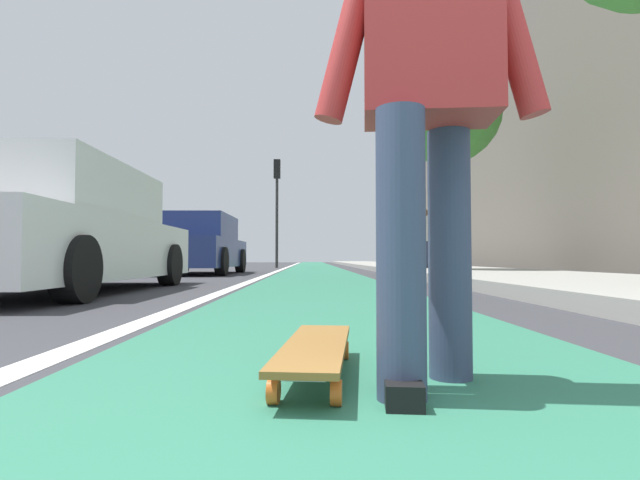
{
  "coord_description": "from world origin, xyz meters",
  "views": [
    {
      "loc": [
        -0.36,
        0.16,
        0.39
      ],
      "look_at": [
        8.02,
        -0.0,
        0.72
      ],
      "focal_mm": 27.18,
      "sensor_mm": 36.0,
      "label": 1
    }
  ],
  "objects_px": {
    "traffic_light": "(277,193)",
    "pedestrian_distant": "(424,236)",
    "street_tree_mid": "(447,111)",
    "skateboard": "(316,349)",
    "parked_car_mid": "(200,246)",
    "parked_car_near": "(63,233)",
    "skater_person": "(428,83)"
  },
  "relations": [
    {
      "from": "skater_person",
      "to": "pedestrian_distant",
      "type": "relative_size",
      "value": 0.97
    },
    {
      "from": "skateboard",
      "to": "street_tree_mid",
      "type": "bearing_deg",
      "value": -18.47
    },
    {
      "from": "parked_car_near",
      "to": "pedestrian_distant",
      "type": "bearing_deg",
      "value": -40.66
    },
    {
      "from": "skateboard",
      "to": "traffic_light",
      "type": "bearing_deg",
      "value": 4.37
    },
    {
      "from": "skater_person",
      "to": "parked_car_near",
      "type": "height_order",
      "value": "skater_person"
    },
    {
      "from": "traffic_light",
      "to": "street_tree_mid",
      "type": "distance_m",
      "value": 10.62
    },
    {
      "from": "street_tree_mid",
      "to": "pedestrian_distant",
      "type": "distance_m",
      "value": 3.19
    },
    {
      "from": "parked_car_mid",
      "to": "street_tree_mid",
      "type": "relative_size",
      "value": 0.86
    },
    {
      "from": "street_tree_mid",
      "to": "pedestrian_distant",
      "type": "xyz_separation_m",
      "value": [
        1.48,
        0.2,
        -2.81
      ]
    },
    {
      "from": "parked_car_near",
      "to": "skater_person",
      "type": "bearing_deg",
      "value": -142.33
    },
    {
      "from": "parked_car_near",
      "to": "street_tree_mid",
      "type": "xyz_separation_m",
      "value": [
        5.29,
        -6.01,
        3.09
      ]
    },
    {
      "from": "skater_person",
      "to": "parked_car_near",
      "type": "distance_m",
      "value": 5.31
    },
    {
      "from": "skater_person",
      "to": "parked_car_mid",
      "type": "xyz_separation_m",
      "value": [
        10.86,
        3.17,
        -0.22
      ]
    },
    {
      "from": "skateboard",
      "to": "street_tree_mid",
      "type": "xyz_separation_m",
      "value": [
        9.33,
        -3.12,
        3.69
      ]
    },
    {
      "from": "street_tree_mid",
      "to": "pedestrian_distant",
      "type": "bearing_deg",
      "value": 7.51
    },
    {
      "from": "parked_car_mid",
      "to": "street_tree_mid",
      "type": "distance_m",
      "value": 6.82
    },
    {
      "from": "skater_person",
      "to": "parked_car_near",
      "type": "bearing_deg",
      "value": 37.67
    },
    {
      "from": "skateboard",
      "to": "traffic_light",
      "type": "xyz_separation_m",
      "value": [
        18.9,
        1.45,
        3.07
      ]
    },
    {
      "from": "parked_car_near",
      "to": "traffic_light",
      "type": "xyz_separation_m",
      "value": [
        14.85,
        -1.45,
        2.47
      ]
    },
    {
      "from": "skateboard",
      "to": "parked_car_mid",
      "type": "relative_size",
      "value": 0.2
    },
    {
      "from": "traffic_light",
      "to": "pedestrian_distant",
      "type": "distance_m",
      "value": 9.45
    },
    {
      "from": "skater_person",
      "to": "skateboard",
      "type": "bearing_deg",
      "value": 66.74
    },
    {
      "from": "traffic_light",
      "to": "pedestrian_distant",
      "type": "relative_size",
      "value": 2.72
    },
    {
      "from": "skateboard",
      "to": "parked_car_near",
      "type": "xyz_separation_m",
      "value": [
        4.05,
        2.89,
        0.6
      ]
    },
    {
      "from": "street_tree_mid",
      "to": "skateboard",
      "type": "bearing_deg",
      "value": 161.53
    },
    {
      "from": "skater_person",
      "to": "street_tree_mid",
      "type": "distance_m",
      "value": 10.28
    },
    {
      "from": "skateboard",
      "to": "skater_person",
      "type": "xyz_separation_m",
      "value": [
        -0.15,
        -0.35,
        0.84
      ]
    },
    {
      "from": "skater_person",
      "to": "street_tree_mid",
      "type": "relative_size",
      "value": 0.33
    },
    {
      "from": "parked_car_near",
      "to": "parked_car_mid",
      "type": "distance_m",
      "value": 6.67
    },
    {
      "from": "skater_person",
      "to": "traffic_light",
      "type": "xyz_separation_m",
      "value": [
        19.05,
        1.79,
        2.23
      ]
    },
    {
      "from": "skateboard",
      "to": "street_tree_mid",
      "type": "distance_m",
      "value": 10.51
    },
    {
      "from": "parked_car_near",
      "to": "street_tree_mid",
      "type": "distance_m",
      "value": 8.58
    }
  ]
}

